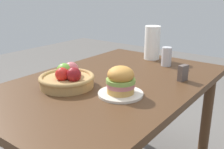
{
  "coord_description": "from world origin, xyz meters",
  "views": [
    {
      "loc": [
        -1.1,
        -0.84,
        1.24
      ],
      "look_at": [
        -0.05,
        -0.05,
        0.81
      ],
      "focal_mm": 41.94,
      "sensor_mm": 36.0,
      "label": 1
    }
  ],
  "objects_px": {
    "paper_towel_roll": "(152,43)",
    "napkin_holder": "(183,73)",
    "sandwich": "(121,80)",
    "fruit_basket": "(67,78)",
    "plate": "(121,94)",
    "soda_can": "(167,57)"
  },
  "relations": [
    {
      "from": "sandwich",
      "to": "soda_can",
      "type": "relative_size",
      "value": 1.12
    },
    {
      "from": "plate",
      "to": "soda_can",
      "type": "distance_m",
      "value": 0.61
    },
    {
      "from": "soda_can",
      "to": "sandwich",
      "type": "bearing_deg",
      "value": -174.89
    },
    {
      "from": "soda_can",
      "to": "paper_towel_roll",
      "type": "bearing_deg",
      "value": 58.61
    },
    {
      "from": "plate",
      "to": "soda_can",
      "type": "relative_size",
      "value": 1.75
    },
    {
      "from": "plate",
      "to": "paper_towel_roll",
      "type": "height_order",
      "value": "paper_towel_roll"
    },
    {
      "from": "soda_can",
      "to": "fruit_basket",
      "type": "relative_size",
      "value": 0.43
    },
    {
      "from": "fruit_basket",
      "to": "paper_towel_roll",
      "type": "relative_size",
      "value": 1.21
    },
    {
      "from": "plate",
      "to": "soda_can",
      "type": "bearing_deg",
      "value": 5.11
    },
    {
      "from": "paper_towel_roll",
      "to": "napkin_holder",
      "type": "bearing_deg",
      "value": -130.84
    },
    {
      "from": "soda_can",
      "to": "fruit_basket",
      "type": "bearing_deg",
      "value": 160.67
    },
    {
      "from": "napkin_holder",
      "to": "paper_towel_roll",
      "type": "bearing_deg",
      "value": 61.74
    },
    {
      "from": "sandwich",
      "to": "paper_towel_roll",
      "type": "height_order",
      "value": "paper_towel_roll"
    },
    {
      "from": "sandwich",
      "to": "soda_can",
      "type": "height_order",
      "value": "sandwich"
    },
    {
      "from": "napkin_holder",
      "to": "plate",
      "type": "bearing_deg",
      "value": 170.27
    },
    {
      "from": "soda_can",
      "to": "napkin_holder",
      "type": "relative_size",
      "value": 1.4
    },
    {
      "from": "soda_can",
      "to": "paper_towel_roll",
      "type": "xyz_separation_m",
      "value": [
        0.1,
        0.17,
        0.06
      ]
    },
    {
      "from": "plate",
      "to": "napkin_holder",
      "type": "distance_m",
      "value": 0.41
    },
    {
      "from": "sandwich",
      "to": "paper_towel_roll",
      "type": "distance_m",
      "value": 0.74
    },
    {
      "from": "sandwich",
      "to": "fruit_basket",
      "type": "relative_size",
      "value": 0.49
    },
    {
      "from": "plate",
      "to": "sandwich",
      "type": "height_order",
      "value": "sandwich"
    },
    {
      "from": "sandwich",
      "to": "napkin_holder",
      "type": "bearing_deg",
      "value": -22.31
    }
  ]
}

